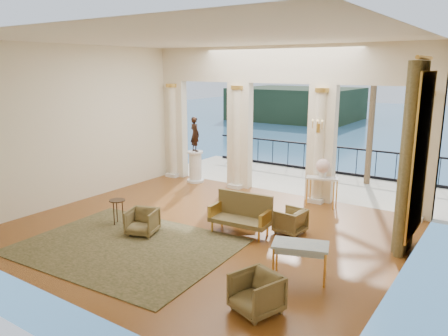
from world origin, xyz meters
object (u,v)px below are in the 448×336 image
Objects in this scene: game_table at (300,247)px; pedestal at (195,167)px; console_table at (322,182)px; side_table at (117,203)px; armchair_d at (246,208)px; armchair_a at (142,221)px; armchair_b at (256,292)px; statue at (195,134)px; armchair_c at (290,220)px; settee at (242,214)px.

game_table is 7.49m from pedestal.
console_table reaches higher than side_table.
pedestal reaches higher than armchair_d.
armchair_a is 0.63× the size of pedestal.
game_table is at bearing 105.57° from armchair_b.
side_table is (-2.50, -2.08, 0.24)m from armchair_d.
statue is at bearing 0.00° from pedestal.
armchair_d is at bearing -92.28° from armchair_c.
armchair_d is 0.55× the size of game_table.
game_table is at bearing -1.19° from side_table.
game_table is 7.57m from statue.
game_table is at bearing -170.05° from armchair_d.
console_table reaches higher than armchair_d.
pedestal is at bearing 17.02° from armchair_d.
armchair_b is at bearing 174.58° from armchair_d.
armchair_c is 1.35m from armchair_d.
pedestal reaches higher than armchair_c.
armchair_b is at bearing -17.56° from side_table.
armchair_b is 0.61× the size of statue.
armchair_d is 2.53m from console_table.
pedestal reaches higher than armchair_b.
console_table is (-1.34, 4.40, 0.07)m from game_table.
armchair_a is 0.71× the size of console_table.
console_table is (4.63, -0.13, 0.18)m from pedestal.
armchair_d is 0.43× the size of settee.
armchair_a is 1.01m from side_table.
console_table is (2.69, 4.42, 0.36)m from armchair_a.
settee is at bearing -120.67° from console_table.
settee reaches higher than side_table.
pedestal is at bearing 102.40° from side_table.
settee is 2.29× the size of side_table.
side_table is (-5.00, 0.10, -0.07)m from game_table.
armchair_a is 0.59× the size of game_table.
game_table is at bearing 35.85° from armchair_c.
console_table is at bearing 49.54° from side_table.
console_table reaches higher than armchair_c.
armchair_a is 4.96m from pedestal.
armchair_b is 5.15m from side_table.
armchair_a reaches higher than side_table.
armchair_a is at bearing 134.64° from statue.
side_table is at bearing 159.77° from game_table.
armchair_d is 4.20m from pedestal.
statue is 1.82× the size of side_table.
pedestal is (-3.47, 2.35, 0.20)m from armchair_d.
pedestal is 1.15m from statue.
armchair_b is at bearing -39.05° from armchair_a.
armchair_b reaches higher than armchair_d.
armchair_a is 0.57× the size of statue.
armchair_a is 0.94× the size of armchair_b.
pedestal is (-5.88, 5.97, 0.16)m from armchair_b.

